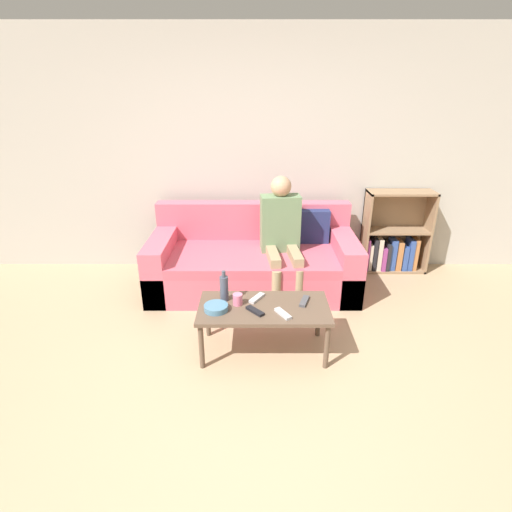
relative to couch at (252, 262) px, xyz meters
The scene contains 13 objects.
ground_plane 1.86m from the couch, 87.99° to the right, with size 22.00×22.00×0.00m, color tan.
wall_back 1.19m from the couch, 83.82° to the left, with size 12.00×0.06×2.60m.
couch is the anchor object (origin of this frame).
bookshelf 1.67m from the couch, 15.20° to the left, with size 0.73×0.28×0.94m.
coffee_table 1.17m from the couch, 85.84° to the right, with size 1.03×0.51×0.41m.
person_adult 0.50m from the couch, 17.23° to the right, with size 0.42×0.70×1.20m.
cup_near 1.15m from the couch, 96.18° to the right, with size 0.08×0.08×0.09m.
tv_remote_0 1.18m from the couch, 69.52° to the right, with size 0.10×0.18×0.02m.
tv_remote_1 1.06m from the couch, 88.34° to the right, with size 0.13×0.17×0.02m.
tv_remote_2 1.25m from the couch, 89.31° to the right, with size 0.15×0.16×0.02m.
tv_remote_3 1.31m from the couch, 80.02° to the right, with size 0.13×0.17×0.02m.
snack_bowl 1.26m from the couch, 103.19° to the right, with size 0.19×0.19×0.05m.
bottle 1.11m from the couch, 102.38° to the right, with size 0.07×0.07×0.26m.
Camera 1 is at (-0.04, -2.04, 2.01)m, focal length 28.00 mm.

